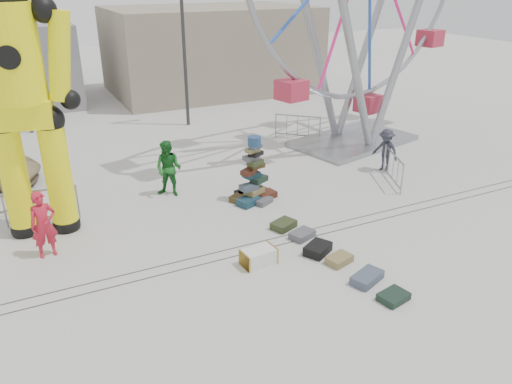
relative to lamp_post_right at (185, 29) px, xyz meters
name	(u,v)px	position (x,y,z in m)	size (l,w,h in m)	color
ground	(245,267)	(-3.09, -13.00, -4.48)	(90.00, 90.00, 0.00)	#9E9E99
track_line_near	(235,256)	(-3.09, -12.40, -4.48)	(40.00, 0.04, 0.01)	#47443F
track_line_far	(229,249)	(-3.09, -12.00, -4.48)	(40.00, 0.04, 0.01)	#47443F
building_right	(210,49)	(3.91, 7.00, -1.98)	(12.00, 8.00, 5.00)	gray
lamp_post_right	(185,29)	(0.00, 0.00, 0.00)	(1.41, 0.25, 8.00)	#2D2D30
lamp_post_left	(16,32)	(-7.00, 2.00, 0.00)	(1.41, 0.25, 8.00)	#2D2D30
suitcase_tower	(253,183)	(-1.10, -9.38, -3.88)	(1.63, 1.41, 2.16)	#173847
crash_test_dummy	(21,94)	(-7.41, -8.72, -0.49)	(3.02, 1.32, 7.57)	black
steamer_trunk	(259,257)	(-2.71, -13.00, -4.28)	(0.88, 0.51, 0.41)	silver
row_case_0	(284,225)	(-1.19, -11.58, -4.37)	(0.70, 0.50, 0.22)	#2E391C
row_case_1	(302,235)	(-1.00, -12.31, -4.38)	(0.69, 0.47, 0.20)	#53545B
row_case_2	(318,249)	(-1.07, -13.22, -4.35)	(0.75, 0.52, 0.26)	black
row_case_3	(339,259)	(-0.83, -13.87, -4.38)	(0.67, 0.45, 0.20)	olive
row_case_4	(367,278)	(-0.73, -14.87, -4.37)	(0.86, 0.48, 0.22)	#434F5F
row_case_5	(393,297)	(-0.65, -15.74, -4.39)	(0.67, 0.50, 0.18)	black
barricade_dummy_c	(42,206)	(-7.41, -8.14, -3.93)	(2.00, 0.10, 1.10)	gray
barricade_wheel_front	(393,168)	(3.91, -10.27, -3.93)	(2.00, 0.10, 1.10)	gray
barricade_wheel_back	(298,127)	(3.54, -4.34, -3.93)	(2.00, 0.10, 1.10)	gray
pedestrian_red	(44,225)	(-7.49, -10.17, -3.58)	(0.66, 0.43, 1.81)	#B71A2D
pedestrian_green	(169,169)	(-3.43, -7.81, -3.54)	(0.91, 0.71, 1.88)	#175C1E
pedestrian_grey	(386,150)	(4.47, -9.17, -3.68)	(1.04, 0.60, 1.61)	#23242F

